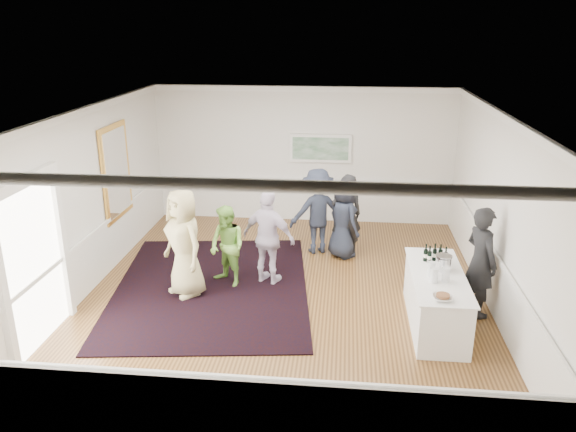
# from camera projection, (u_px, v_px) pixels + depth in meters

# --- Properties ---
(floor) EXTENTS (8.00, 8.00, 0.00)m
(floor) POSITION_uv_depth(u_px,v_px,m) (285.00, 294.00, 9.96)
(floor) COLOR brown
(floor) RESTS_ON ground
(ceiling) EXTENTS (7.00, 8.00, 0.02)m
(ceiling) POSITION_uv_depth(u_px,v_px,m) (285.00, 113.00, 8.91)
(ceiling) COLOR white
(ceiling) RESTS_ON wall_back
(wall_left) EXTENTS (0.02, 8.00, 3.20)m
(wall_left) POSITION_uv_depth(u_px,v_px,m) (86.00, 202.00, 9.77)
(wall_left) COLOR white
(wall_left) RESTS_ON floor
(wall_right) EXTENTS (0.02, 8.00, 3.20)m
(wall_right) POSITION_uv_depth(u_px,v_px,m) (499.00, 215.00, 9.09)
(wall_right) COLOR white
(wall_right) RESTS_ON floor
(wall_back) EXTENTS (7.00, 0.02, 3.20)m
(wall_back) POSITION_uv_depth(u_px,v_px,m) (303.00, 155.00, 13.19)
(wall_back) COLOR white
(wall_back) RESTS_ON floor
(wall_front) EXTENTS (7.00, 0.02, 3.20)m
(wall_front) POSITION_uv_depth(u_px,v_px,m) (243.00, 331.00, 5.67)
(wall_front) COLOR white
(wall_front) RESTS_ON floor
(wainscoting) EXTENTS (7.00, 8.00, 1.00)m
(wainscoting) POSITION_uv_depth(u_px,v_px,m) (285.00, 268.00, 9.79)
(wainscoting) COLOR white
(wainscoting) RESTS_ON floor
(mirror) EXTENTS (0.05, 1.25, 1.85)m
(mirror) POSITION_uv_depth(u_px,v_px,m) (116.00, 172.00, 10.93)
(mirror) COLOR #EDAF45
(mirror) RESTS_ON wall_left
(doorway) EXTENTS (0.10, 1.78, 2.56)m
(doorway) POSITION_uv_depth(u_px,v_px,m) (32.00, 254.00, 8.04)
(doorway) COLOR white
(doorway) RESTS_ON wall_left
(landscape_painting) EXTENTS (1.44, 0.06, 0.66)m
(landscape_painting) POSITION_uv_depth(u_px,v_px,m) (320.00, 148.00, 13.04)
(landscape_painting) COLOR white
(landscape_painting) RESTS_ON wall_back
(area_rug) EXTENTS (3.95, 4.87, 0.02)m
(area_rug) POSITION_uv_depth(u_px,v_px,m) (212.00, 287.00, 10.19)
(area_rug) COLOR black
(area_rug) RESTS_ON floor
(serving_table) EXTENTS (0.82, 2.15, 0.87)m
(serving_table) POSITION_uv_depth(u_px,v_px,m) (436.00, 299.00, 8.81)
(serving_table) COLOR white
(serving_table) RESTS_ON floor
(bartender) EXTENTS (0.69, 0.80, 1.84)m
(bartender) POSITION_uv_depth(u_px,v_px,m) (481.00, 262.00, 9.00)
(bartender) COLOR black
(bartender) RESTS_ON floor
(guest_tan) EXTENTS (1.11, 1.09, 1.92)m
(guest_tan) POSITION_uv_depth(u_px,v_px,m) (184.00, 243.00, 9.65)
(guest_tan) COLOR tan
(guest_tan) RESTS_ON floor
(guest_green) EXTENTS (0.92, 0.89, 1.49)m
(guest_green) POSITION_uv_depth(u_px,v_px,m) (227.00, 246.00, 10.08)
(guest_green) COLOR #85C54F
(guest_green) RESTS_ON floor
(guest_lilac) EXTENTS (1.12, 0.78, 1.76)m
(guest_lilac) POSITION_uv_depth(u_px,v_px,m) (269.00, 238.00, 10.11)
(guest_lilac) COLOR silver
(guest_lilac) RESTS_ON floor
(guest_dark_a) EXTENTS (1.31, 1.01, 1.78)m
(guest_dark_a) POSITION_uv_depth(u_px,v_px,m) (317.00, 211.00, 11.50)
(guest_dark_a) COLOR #212737
(guest_dark_a) RESTS_ON floor
(guest_dark_b) EXTENTS (0.73, 0.59, 1.73)m
(guest_dark_b) POSITION_uv_depth(u_px,v_px,m) (346.00, 215.00, 11.33)
(guest_dark_b) COLOR black
(guest_dark_b) RESTS_ON floor
(guest_navy) EXTENTS (0.89, 0.93, 1.61)m
(guest_navy) POSITION_uv_depth(u_px,v_px,m) (343.00, 219.00, 11.30)
(guest_navy) COLOR #212737
(guest_navy) RESTS_ON floor
(wine_bottles) EXTENTS (0.38, 0.22, 0.31)m
(wine_bottles) POSITION_uv_depth(u_px,v_px,m) (436.00, 253.00, 9.06)
(wine_bottles) COLOR black
(wine_bottles) RESTS_ON serving_table
(juice_pitchers) EXTENTS (0.31, 0.35, 0.24)m
(juice_pitchers) POSITION_uv_depth(u_px,v_px,m) (437.00, 273.00, 8.45)
(juice_pitchers) COLOR #68AC3D
(juice_pitchers) RESTS_ON serving_table
(ice_bucket) EXTENTS (0.26, 0.26, 0.24)m
(ice_bucket) POSITION_uv_depth(u_px,v_px,m) (443.00, 263.00, 8.79)
(ice_bucket) COLOR silver
(ice_bucket) RESTS_ON serving_table
(nut_bowl) EXTENTS (0.29, 0.29, 0.08)m
(nut_bowl) POSITION_uv_depth(u_px,v_px,m) (443.00, 297.00, 7.87)
(nut_bowl) COLOR white
(nut_bowl) RESTS_ON serving_table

